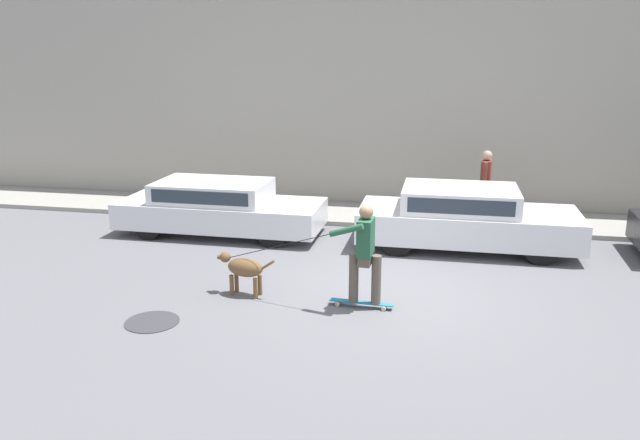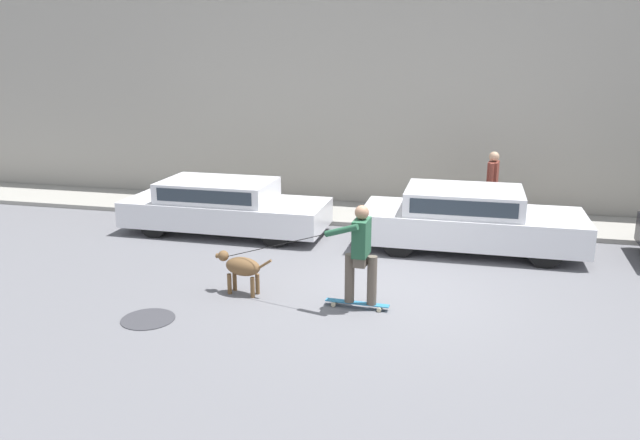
% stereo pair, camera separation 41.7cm
% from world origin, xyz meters
% --- Properties ---
extents(ground_plane, '(36.00, 36.00, 0.00)m').
position_xyz_m(ground_plane, '(0.00, 0.00, 0.00)').
color(ground_plane, slate).
extents(back_wall, '(32.00, 0.30, 5.77)m').
position_xyz_m(back_wall, '(0.00, 6.06, 2.88)').
color(back_wall, '#9E998E').
rests_on(back_wall, ground_plane).
extents(sidewalk_curb, '(30.00, 1.97, 0.10)m').
position_xyz_m(sidewalk_curb, '(0.00, 4.90, 0.05)').
color(sidewalk_curb, gray).
rests_on(sidewalk_curb, ground_plane).
extents(parked_car_0, '(4.37, 1.71, 1.15)m').
position_xyz_m(parked_car_0, '(-3.86, 2.86, 0.57)').
color(parked_car_0, black).
rests_on(parked_car_0, ground_plane).
extents(parked_car_1, '(4.30, 1.78, 1.23)m').
position_xyz_m(parked_car_1, '(1.32, 2.86, 0.61)').
color(parked_car_1, black).
rests_on(parked_car_1, ground_plane).
extents(dog, '(1.00, 0.39, 0.69)m').
position_xyz_m(dog, '(-2.22, -0.44, 0.45)').
color(dog, brown).
rests_on(dog, ground_plane).
extents(skateboarder, '(2.76, 0.61, 1.63)m').
position_xyz_m(skateboarder, '(-0.26, -0.57, 0.92)').
color(skateboarder, beige).
rests_on(skateboarder, ground_plane).
extents(pedestrian_with_bag, '(0.26, 0.68, 1.64)m').
position_xyz_m(pedestrian_with_bag, '(1.76, 4.44, 1.02)').
color(pedestrian_with_bag, brown).
rests_on(pedestrian_with_bag, sidewalk_curb).
extents(manhole_cover, '(0.79, 0.79, 0.01)m').
position_xyz_m(manhole_cover, '(-3.21, -1.74, 0.01)').
color(manhole_cover, '#38383D').
rests_on(manhole_cover, ground_plane).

